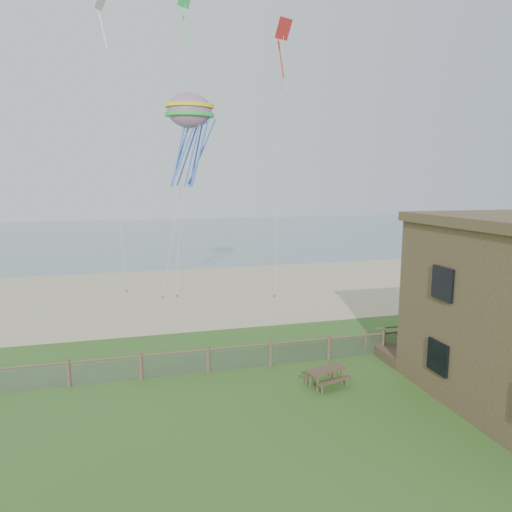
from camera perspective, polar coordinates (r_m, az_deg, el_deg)
The scene contains 10 objects.
ground at distance 17.36m, azimuth 7.87°, elevation -20.83°, with size 160.00×160.00×0.00m, color #375E20.
sand_beach at distance 37.34m, azimuth -5.20°, elevation -4.34°, with size 72.00×20.00×0.02m, color tan.
ocean at distance 80.53m, azimuth -10.44°, elevation 2.75°, with size 160.00×68.00×0.02m, color slate.
chainlink_fence at distance 22.23m, azimuth 1.83°, elevation -12.25°, with size 36.20×0.20×1.25m, color #4E3B2C, non-canonical shape.
motel_deck at distance 28.00m, azimuth 29.32°, elevation -9.55°, with size 15.00×2.00×0.50m, color brown.
picnic_table at distance 20.54m, azimuth 8.72°, elevation -14.75°, with size 1.76×1.33×0.74m, color brown, non-canonical shape.
octopus_kite at distance 31.65m, azimuth -8.22°, elevation 14.48°, with size 3.24×2.28×6.66m, color #FF5328, non-canonical shape.
kite_white at distance 34.88m, azimuth -18.75°, elevation 26.39°, with size 1.17×0.70×3.23m, color silver, non-canonical shape.
kite_red at distance 31.22m, azimuth 3.46°, elevation 24.92°, with size 1.24×0.70×3.04m, color red, non-canonical shape.
kite_green at distance 32.33m, azimuth -8.81°, elevation 27.78°, with size 1.14×0.70×2.99m, color #38D25D, non-canonical shape.
Camera 1 is at (-5.94, -13.85, 8.62)m, focal length 32.00 mm.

